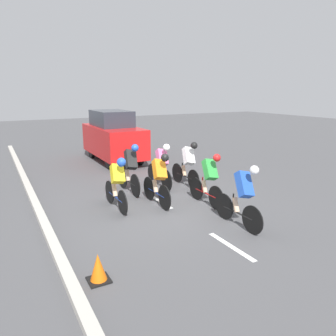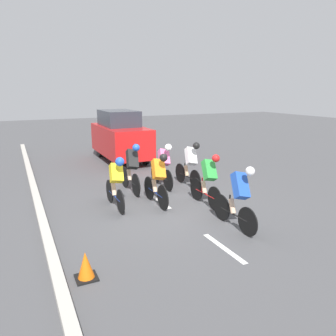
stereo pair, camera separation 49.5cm
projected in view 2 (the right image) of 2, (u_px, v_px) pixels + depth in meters
ground_plane at (165, 205)px, 9.10m from camera, size 60.00×60.00×0.00m
lane_stripe_near at (224, 248)px, 6.63m from camera, size 0.12×1.40×0.01m
lane_stripe_mid at (159, 201)px, 9.44m from camera, size 0.12×1.40×0.01m
lane_stripe_far at (125, 175)px, 12.25m from camera, size 0.12×1.40×0.01m
curb at (41, 217)px, 8.08m from camera, size 0.20×23.60×0.14m
cyclist_green at (208, 179)px, 8.89m from camera, size 0.42×1.60×1.48m
cyclist_orange at (158, 178)px, 8.93m from camera, size 0.42×1.64×1.49m
cyclist_yellow at (116, 181)px, 8.67m from camera, size 0.39×1.66×1.45m
cyclist_blue at (238, 196)px, 7.40m from camera, size 0.45×1.64×1.51m
cyclist_pink at (163, 164)px, 10.59m from camera, size 0.42×1.69×1.47m
cyclist_white at (190, 163)px, 10.67m from camera, size 0.44×1.69×1.51m
cyclist_black at (132, 167)px, 10.07m from camera, size 0.42×1.75×1.56m
support_car at (120, 136)px, 14.60m from camera, size 1.70×4.02×2.24m
traffic_cone at (86, 266)px, 5.50m from camera, size 0.36×0.36×0.49m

